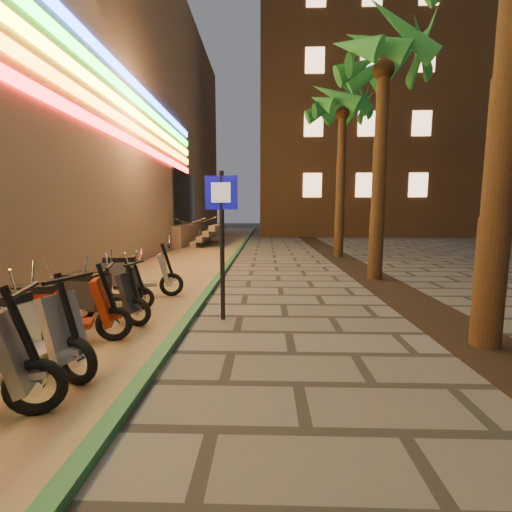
{
  "coord_description": "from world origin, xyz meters",
  "views": [
    {
      "loc": [
        0.47,
        -2.78,
        1.9
      ],
      "look_at": [
        0.31,
        2.74,
        1.2
      ],
      "focal_mm": 24.0,
      "sensor_mm": 36.0,
      "label": 1
    }
  ],
  "objects_px": {
    "scooter_6": "(18,329)",
    "scooter_8": "(97,296)",
    "pedestrian_sign": "(222,225)",
    "scooter_10": "(133,275)",
    "scooter_9": "(105,288)",
    "scooter_7": "(53,312)"
  },
  "relations": [
    {
      "from": "scooter_6",
      "to": "pedestrian_sign",
      "type": "bearing_deg",
      "value": 62.1
    },
    {
      "from": "scooter_6",
      "to": "scooter_7",
      "type": "relative_size",
      "value": 1.06
    },
    {
      "from": "scooter_7",
      "to": "scooter_10",
      "type": "height_order",
      "value": "scooter_10"
    },
    {
      "from": "pedestrian_sign",
      "to": "scooter_6",
      "type": "xyz_separation_m",
      "value": [
        -2.13,
        -2.16,
        -1.14
      ]
    },
    {
      "from": "scooter_7",
      "to": "scooter_8",
      "type": "distance_m",
      "value": 1.03
    },
    {
      "from": "scooter_6",
      "to": "scooter_8",
      "type": "distance_m",
      "value": 1.86
    },
    {
      "from": "scooter_10",
      "to": "scooter_9",
      "type": "bearing_deg",
      "value": -112.8
    },
    {
      "from": "scooter_8",
      "to": "pedestrian_sign",
      "type": "bearing_deg",
      "value": 17.9
    },
    {
      "from": "scooter_9",
      "to": "scooter_10",
      "type": "height_order",
      "value": "scooter_10"
    },
    {
      "from": "pedestrian_sign",
      "to": "scooter_7",
      "type": "relative_size",
      "value": 1.57
    },
    {
      "from": "scooter_6",
      "to": "scooter_8",
      "type": "bearing_deg",
      "value": 106.58
    },
    {
      "from": "pedestrian_sign",
      "to": "scooter_10",
      "type": "bearing_deg",
      "value": 153.8
    },
    {
      "from": "scooter_7",
      "to": "scooter_10",
      "type": "relative_size",
      "value": 0.96
    },
    {
      "from": "scooter_7",
      "to": "scooter_10",
      "type": "xyz_separation_m",
      "value": [
        0.05,
        2.8,
        0.02
      ]
    },
    {
      "from": "scooter_7",
      "to": "scooter_6",
      "type": "bearing_deg",
      "value": -99.53
    },
    {
      "from": "pedestrian_sign",
      "to": "scooter_9",
      "type": "xyz_separation_m",
      "value": [
        -2.35,
        0.45,
        -1.23
      ]
    },
    {
      "from": "pedestrian_sign",
      "to": "scooter_10",
      "type": "xyz_separation_m",
      "value": [
        -2.19,
        1.47,
        -1.16
      ]
    },
    {
      "from": "scooter_6",
      "to": "scooter_9",
      "type": "bearing_deg",
      "value": 111.5
    },
    {
      "from": "scooter_8",
      "to": "scooter_10",
      "type": "bearing_deg",
      "value": 101.69
    },
    {
      "from": "pedestrian_sign",
      "to": "scooter_6",
      "type": "relative_size",
      "value": 1.47
    },
    {
      "from": "scooter_8",
      "to": "scooter_10",
      "type": "relative_size",
      "value": 0.92
    },
    {
      "from": "pedestrian_sign",
      "to": "scooter_9",
      "type": "height_order",
      "value": "pedestrian_sign"
    }
  ]
}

